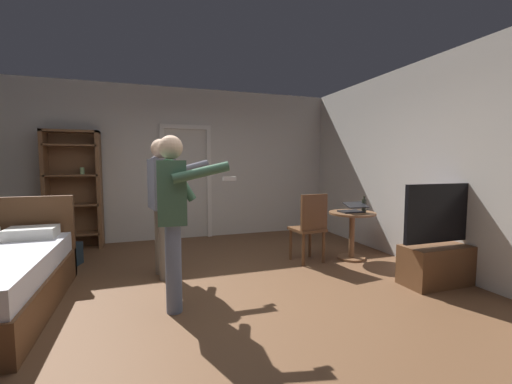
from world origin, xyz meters
TOP-DOWN VIEW (x-y plane):
  - ground_plane at (0.00, 0.00)m, footprint 6.73×6.73m
  - wall_back at (0.00, 3.05)m, footprint 6.35×0.12m
  - wall_right at (3.12, 0.00)m, footprint 0.12×6.22m
  - doorway_frame at (0.21, 2.97)m, footprint 0.93×0.08m
  - bookshelf at (-1.65, 2.82)m, footprint 0.85×0.32m
  - tv_flatscreen at (2.76, -0.40)m, footprint 1.16×0.40m
  - side_table at (2.35, 0.79)m, footprint 0.67×0.67m
  - laptop at (2.32, 0.75)m, footprint 0.33×0.33m
  - bottle_on_table at (2.49, 0.71)m, footprint 0.06×0.06m
  - wooden_chair at (1.67, 0.82)m, footprint 0.46×0.46m
  - person_blue_shirt at (-0.28, -0.02)m, footprint 0.70×0.64m
  - person_striped_shirt at (-0.33, 0.92)m, footprint 0.78×0.61m
  - suitcase_dark at (-1.70, 1.80)m, footprint 0.62×0.47m

SIDE VIEW (x-z plane):
  - ground_plane at x=0.00m, z-range 0.00..0.00m
  - suitcase_dark at x=-1.70m, z-range 0.00..0.31m
  - tv_flatscreen at x=2.76m, z-range -0.24..0.94m
  - side_table at x=2.35m, z-range 0.13..0.83m
  - wooden_chair at x=1.67m, z-range 0.05..1.04m
  - laptop at x=2.32m, z-range 0.67..0.83m
  - bottle_on_table at x=2.49m, z-range 0.68..0.93m
  - person_blue_shirt at x=-0.28m, z-range 0.14..1.82m
  - person_striped_shirt at x=-0.33m, z-range 0.14..1.85m
  - bookshelf at x=-1.65m, z-range 0.07..2.02m
  - doorway_frame at x=0.21m, z-range 0.16..2.29m
  - wall_back at x=0.00m, z-range 0.00..2.81m
  - wall_right at x=3.12m, z-range 0.00..2.81m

